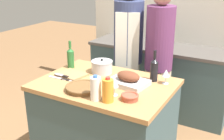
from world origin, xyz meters
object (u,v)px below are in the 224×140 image
Objects in this scene: knife_bread at (62,75)px; knife_chef at (60,78)px; juice_jug at (108,90)px; condiment_bottle_short at (167,37)px; mixing_bowl at (130,97)px; milk_jug at (96,88)px; stock_pot at (102,67)px; wine_bottle_dark at (154,69)px; cutting_board at (72,74)px; knife_paring at (71,81)px; wine_bottle_green at (71,57)px; wine_glass_right at (114,84)px; wine_glass_left at (166,73)px; wicker_basket at (83,88)px; person_cook_aproned at (128,51)px; roasting_pan at (128,80)px; person_cook_guest at (159,57)px; condiment_bottle_tall at (125,33)px.

knife_chef is at bearing -86.69° from knife_bread.
condiment_bottle_short is (-0.17, 1.89, 0.01)m from juice_jug.
mixing_bowl is 0.69× the size of milk_jug.
juice_jug is at bearing -54.44° from stock_pot.
wine_bottle_dark reaches higher than juice_jug.
cutting_board is 0.15m from knife_paring.
wine_bottle_green is at bearing 141.28° from milk_jug.
wine_glass_right reaches higher than cutting_board.
cutting_board is at bearing 164.32° from mixing_bowl.
cutting_board is 2.22× the size of wine_glass_left.
knife_bread is (-0.34, 0.14, -0.00)m from wicker_basket.
milk_jug is (0.19, -0.09, 0.07)m from wicker_basket.
person_cook_aproned reaches higher than knife_chef.
roasting_pan reaches higher than knife_bread.
wine_glass_left reaches higher than wicker_basket.
wine_glass_right is at bearing -5.75° from knife_chef.
cutting_board is at bearing -136.58° from stock_pot.
stock_pot is 0.12× the size of person_cook_guest.
condiment_bottle_tall is at bearing 95.05° from knife_chef.
person_cook_aproned reaches higher than wine_glass_left.
wine_bottle_dark is at bearing 50.43° from roasting_pan.
wicker_basket is 0.75m from wine_glass_left.
wine_bottle_dark is at bearing 87.84° from mixing_bowl.
wicker_basket is at bearing -79.97° from stock_pot.
juice_jug is at bearing -116.00° from wine_glass_left.
person_cook_aproned is (-0.39, 1.15, -0.03)m from juice_jug.
condiment_bottle_short reaches higher than cutting_board.
milk_jug is 0.12× the size of person_cook_aproned.
cutting_board is at bearing -160.88° from wine_bottle_dark.
person_cook_aproned is at bearing 63.00° from wine_bottle_green.
wine_glass_left reaches higher than cutting_board.
juice_jug is 0.10m from milk_jug.
wine_glass_left reaches higher than knife_paring.
knife_chef is 1.63m from condiment_bottle_tall.
stock_pot is 0.88× the size of knife_chef.
condiment_bottle_tall is 0.61m from condiment_bottle_short.
mixing_bowl is 0.70× the size of juice_jug.
milk_jug is 1.17m from person_cook_guest.
knife_paring is (-0.50, -0.18, -0.04)m from roasting_pan.
stock_pot reaches higher than knife_chef.
stock_pot is 0.43m from knife_chef.
wine_bottle_dark is at bearing 26.28° from knife_chef.
person_cook_aproned is at bearing 138.68° from wine_glass_left.
stock_pot is at bearing -98.33° from condiment_bottle_short.
wine_glass_right is 1.78m from condiment_bottle_short.
milk_jug is 0.58m from knife_chef.
stock_pot is at bearing 158.08° from roasting_pan.
wine_bottle_green is 1.01m from wine_glass_left.
wine_glass_right is 0.08× the size of person_cook_guest.
stock_pot is 1.02× the size of milk_jug.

